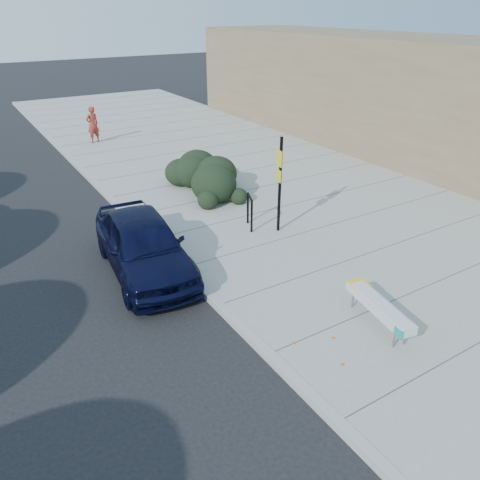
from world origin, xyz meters
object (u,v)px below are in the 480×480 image
object	(u,v)px
bike_rack	(250,209)
sign_post	(280,180)
bench	(379,306)
sedan_navy	(143,244)
pedestrian	(93,125)

from	to	relation	value
bike_rack	sign_post	world-z (taller)	sign_post
sign_post	bench	bearing A→B (deg)	-89.89
bike_rack	bench	bearing A→B (deg)	-71.33
bench	sign_post	size ratio (longest dim) A/B	0.69
bench	sign_post	xyz separation A→B (m)	(0.99, 5.00, 1.16)
sign_post	sedan_navy	xyz separation A→B (m)	(-4.28, 0.07, -0.99)
bench	bike_rack	xyz separation A→B (m)	(0.38, 5.64, 0.16)
bike_rack	sign_post	xyz separation A→B (m)	(0.61, -0.64, 1.00)
bench	pedestrian	size ratio (longest dim) A/B	1.13
sedan_navy	bike_rack	bearing A→B (deg)	14.59
pedestrian	sign_post	bearing A→B (deg)	80.77
bench	sedan_navy	xyz separation A→B (m)	(-3.30, 5.07, 0.17)
sign_post	pedestrian	xyz separation A→B (m)	(-1.74, 13.32, -0.74)
bench	sedan_navy	world-z (taller)	sedan_navy
pedestrian	bench	bearing A→B (deg)	75.68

